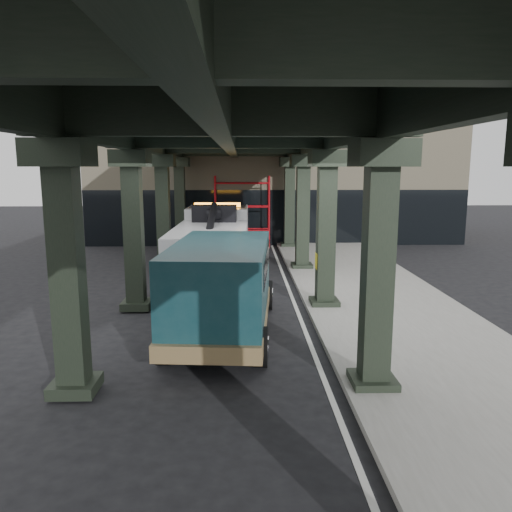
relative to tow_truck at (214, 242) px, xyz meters
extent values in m
plane|color=black|center=(1.16, -6.46, -1.51)|extent=(90.00, 90.00, 0.00)
cube|color=gray|center=(5.66, -4.46, -1.43)|extent=(5.00, 40.00, 0.15)
cube|color=silver|center=(2.86, -4.46, -1.50)|extent=(0.12, 38.00, 0.01)
cube|color=black|center=(3.76, -10.46, 0.99)|extent=(0.55, 0.55, 5.00)
cube|color=black|center=(3.76, -10.46, 3.24)|extent=(1.10, 1.10, 0.50)
cube|color=black|center=(3.76, -10.46, -1.33)|extent=(0.90, 0.90, 0.24)
cube|color=black|center=(3.76, -4.46, 0.99)|extent=(0.55, 0.55, 5.00)
cube|color=black|center=(3.76, -4.46, 3.24)|extent=(1.10, 1.10, 0.50)
cube|color=black|center=(3.76, -4.46, -1.33)|extent=(0.90, 0.90, 0.24)
cube|color=black|center=(3.76, 1.54, 0.99)|extent=(0.55, 0.55, 5.00)
cube|color=black|center=(3.76, 1.54, 3.24)|extent=(1.10, 1.10, 0.50)
cube|color=black|center=(3.76, 1.54, -1.33)|extent=(0.90, 0.90, 0.24)
cube|color=black|center=(3.76, 7.54, 0.99)|extent=(0.55, 0.55, 5.00)
cube|color=black|center=(3.76, 7.54, 3.24)|extent=(1.10, 1.10, 0.50)
cube|color=black|center=(3.76, 7.54, -1.33)|extent=(0.90, 0.90, 0.24)
cube|color=black|center=(-2.24, -10.46, 0.99)|extent=(0.55, 0.55, 5.00)
cube|color=black|center=(-2.24, -10.46, 3.24)|extent=(1.10, 1.10, 0.50)
cube|color=black|center=(-2.24, -10.46, -1.33)|extent=(0.90, 0.90, 0.24)
cube|color=black|center=(-2.24, -4.46, 0.99)|extent=(0.55, 0.55, 5.00)
cube|color=black|center=(-2.24, -4.46, 3.24)|extent=(1.10, 1.10, 0.50)
cube|color=black|center=(-2.24, -4.46, -1.33)|extent=(0.90, 0.90, 0.24)
cube|color=black|center=(-2.24, 1.54, 0.99)|extent=(0.55, 0.55, 5.00)
cube|color=black|center=(-2.24, 1.54, 3.24)|extent=(1.10, 1.10, 0.50)
cube|color=black|center=(-2.24, 1.54, -1.33)|extent=(0.90, 0.90, 0.24)
cube|color=black|center=(-2.24, 7.54, 0.99)|extent=(0.55, 0.55, 5.00)
cube|color=black|center=(-2.24, 7.54, 3.24)|extent=(1.10, 1.10, 0.50)
cube|color=black|center=(-2.24, 7.54, -1.33)|extent=(0.90, 0.90, 0.24)
cube|color=black|center=(3.76, -4.46, 4.04)|extent=(0.35, 32.00, 1.10)
cube|color=black|center=(-2.24, -4.46, 4.04)|extent=(0.35, 32.00, 1.10)
cube|color=black|center=(0.76, -4.46, 4.04)|extent=(0.35, 32.00, 1.10)
cube|color=black|center=(0.76, -4.46, 4.74)|extent=(7.40, 32.00, 0.30)
cube|color=#C6B793|center=(3.16, 13.54, 2.49)|extent=(22.00, 10.00, 8.00)
cylinder|color=red|center=(-0.34, 8.44, 0.49)|extent=(0.08, 0.08, 4.00)
cylinder|color=red|center=(-0.34, 7.64, 0.49)|extent=(0.08, 0.08, 4.00)
cylinder|color=red|center=(2.66, 8.44, 0.49)|extent=(0.08, 0.08, 4.00)
cylinder|color=red|center=(2.66, 7.64, 0.49)|extent=(0.08, 0.08, 4.00)
cylinder|color=red|center=(1.16, 8.44, -0.51)|extent=(3.00, 0.08, 0.08)
cylinder|color=red|center=(1.16, 8.44, 0.79)|extent=(3.00, 0.08, 0.08)
cylinder|color=red|center=(1.16, 8.44, 2.09)|extent=(3.00, 0.08, 0.08)
cube|color=black|center=(-0.02, -0.58, -0.73)|extent=(1.35, 8.41, 0.28)
cube|color=silver|center=(0.06, 2.27, 0.22)|extent=(2.70, 2.75, 2.01)
cube|color=silver|center=(0.10, 3.44, -0.34)|extent=(2.65, 0.86, 1.01)
cube|color=black|center=(0.07, 2.55, 0.78)|extent=(2.50, 1.52, 0.95)
cube|color=silver|center=(-0.05, -1.87, 0.00)|extent=(2.84, 5.66, 1.56)
cube|color=orange|center=(0.06, 2.04, 1.34)|extent=(2.02, 0.37, 0.18)
cube|color=black|center=(0.01, 0.37, 1.12)|extent=(1.81, 0.72, 0.67)
cylinder|color=black|center=(-0.05, -1.64, 0.84)|extent=(0.38, 3.91, 1.50)
cube|color=black|center=(-0.13, -4.71, -1.12)|extent=(0.38, 1.57, 0.20)
cube|color=black|center=(-0.15, -5.50, -1.17)|extent=(1.79, 0.33, 0.20)
cylinder|color=black|center=(-1.16, 2.64, -0.89)|extent=(0.43, 1.24, 1.23)
cylinder|color=silver|center=(-1.16, 2.64, -0.89)|extent=(0.45, 0.69, 0.68)
cylinder|color=black|center=(1.30, 2.57, -0.89)|extent=(0.43, 1.24, 1.23)
cylinder|color=silver|center=(1.30, 2.57, -0.89)|extent=(0.45, 0.69, 0.68)
cylinder|color=black|center=(-1.26, -1.05, -0.89)|extent=(0.43, 1.24, 1.23)
cylinder|color=silver|center=(-1.26, -1.05, -0.89)|extent=(0.45, 0.69, 0.68)
cylinder|color=black|center=(1.20, -1.12, -0.89)|extent=(0.43, 1.24, 1.23)
cylinder|color=silver|center=(1.20, -1.12, -0.89)|extent=(0.45, 0.69, 0.68)
cylinder|color=black|center=(-1.30, -2.50, -0.89)|extent=(0.43, 1.24, 1.23)
cylinder|color=silver|center=(-1.30, -2.50, -0.89)|extent=(0.45, 0.69, 0.68)
cylinder|color=black|center=(1.16, -2.57, -0.89)|extent=(0.43, 1.24, 1.23)
cylinder|color=silver|center=(1.16, -2.57, -0.89)|extent=(0.45, 0.69, 0.68)
cube|color=#11373F|center=(0.82, -4.36, -0.45)|extent=(2.37, 1.41, 1.00)
cube|color=#11373F|center=(0.56, -7.41, -0.01)|extent=(2.74, 5.17, 2.16)
cube|color=olive|center=(0.60, -6.96, -0.90)|extent=(2.89, 6.39, 0.39)
cube|color=black|center=(0.78, -4.81, 0.43)|extent=(2.20, 0.66, 0.92)
cube|color=black|center=(0.59, -7.07, 0.54)|extent=(2.69, 4.18, 0.61)
cube|color=silver|center=(0.87, -3.78, -0.90)|extent=(2.22, 0.32, 0.33)
cylinder|color=black|center=(-0.29, -4.33, -1.04)|extent=(0.39, 0.96, 0.93)
cylinder|color=silver|center=(-0.29, -4.33, -1.04)|extent=(0.40, 0.54, 0.51)
cylinder|color=black|center=(1.92, -4.51, -1.04)|extent=(0.39, 0.96, 0.93)
cylinder|color=silver|center=(1.92, -4.51, -1.04)|extent=(0.40, 0.54, 0.51)
cylinder|color=black|center=(-0.68, -8.97, -1.04)|extent=(0.39, 0.96, 0.93)
cylinder|color=silver|center=(-0.68, -8.97, -1.04)|extent=(0.40, 0.54, 0.51)
cylinder|color=black|center=(1.53, -9.16, -1.04)|extent=(0.39, 0.96, 0.93)
cylinder|color=silver|center=(1.53, -9.16, -1.04)|extent=(0.40, 0.54, 0.51)
camera|label=1|loc=(1.10, -19.93, 2.99)|focal=35.00mm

